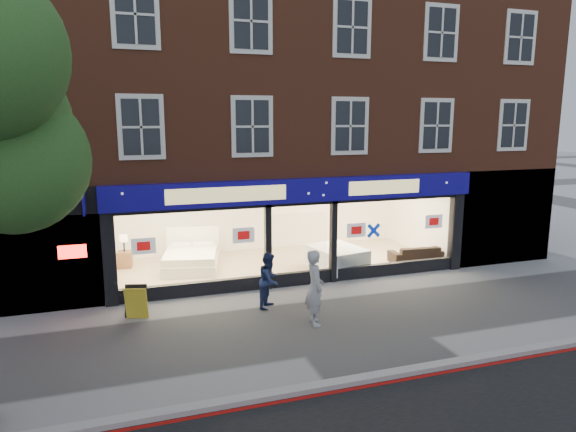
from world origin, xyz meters
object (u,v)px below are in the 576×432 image
display_bed (191,259)px  mattress_stack (337,258)px  a_board (136,302)px  pedestrian_grey (315,287)px  sofa (417,254)px  pedestrian_blue (269,280)px

display_bed → mattress_stack: display_bed is taller
a_board → pedestrian_grey: (4.18, -1.75, 0.51)m
display_bed → sofa: display_bed is taller
display_bed → pedestrian_blue: size_ratio=1.64×
mattress_stack → pedestrian_blue: size_ratio=1.37×
mattress_stack → pedestrian_blue: 3.94m
display_bed → sofa: size_ratio=1.30×
a_board → pedestrian_blue: bearing=10.9°
sofa → pedestrian_blue: size_ratio=1.26×
sofa → a_board: (-9.50, -2.08, 0.06)m
mattress_stack → a_board: size_ratio=2.39×
sofa → a_board: size_ratio=2.19×
a_board → pedestrian_blue: (3.44, -0.30, 0.32)m
pedestrian_grey → pedestrian_blue: bearing=32.4°
a_board → pedestrian_blue: pedestrian_blue is taller
mattress_stack → pedestrian_blue: pedestrian_blue is taller
display_bed → a_board: size_ratio=2.86×
a_board → pedestrian_blue: 3.47m
mattress_stack → a_board: a_board is taller
mattress_stack → sofa: (3.00, -0.10, -0.08)m
mattress_stack → pedestrian_grey: size_ratio=1.10×
display_bed → mattress_stack: size_ratio=1.20×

